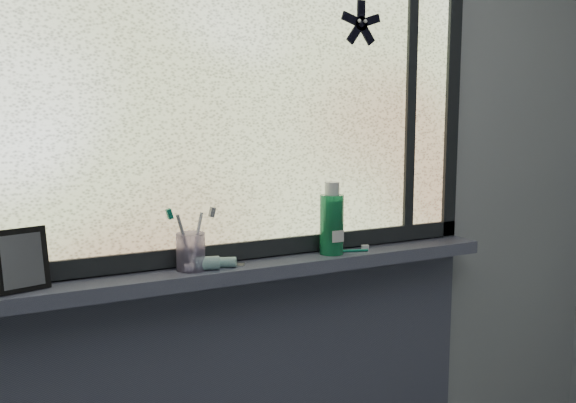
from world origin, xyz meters
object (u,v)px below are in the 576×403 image
(vanity_mirror, at_px, (22,260))
(cream_tube, at_px, (333,226))
(mouthwash_bottle, at_px, (332,218))
(toothbrush_cup, at_px, (191,252))

(vanity_mirror, height_order, cream_tube, vanity_mirror)
(mouthwash_bottle, xyz_separation_m, cream_tube, (-0.00, -0.01, -0.02))
(vanity_mirror, bearing_deg, cream_tube, -14.73)
(mouthwash_bottle, distance_m, cream_tube, 0.03)
(toothbrush_cup, relative_size, mouthwash_bottle, 0.57)
(mouthwash_bottle, height_order, cream_tube, mouthwash_bottle)
(mouthwash_bottle, bearing_deg, vanity_mirror, -179.74)
(toothbrush_cup, bearing_deg, vanity_mirror, -178.86)
(toothbrush_cup, bearing_deg, cream_tube, -1.78)
(toothbrush_cup, xyz_separation_m, cream_tube, (0.45, -0.01, 0.04))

